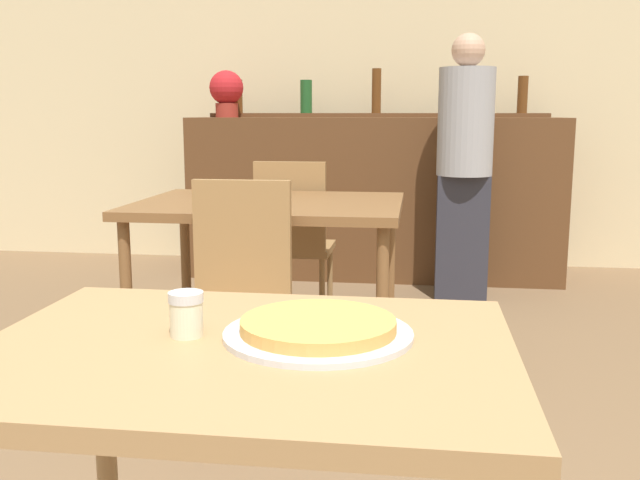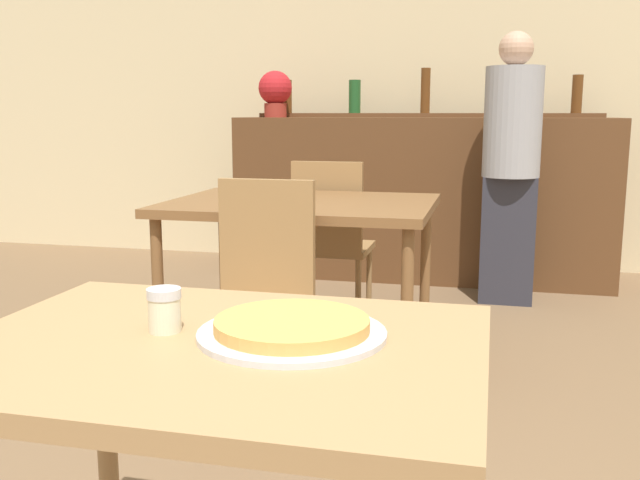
{
  "view_description": "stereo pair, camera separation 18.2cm",
  "coord_description": "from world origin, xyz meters",
  "px_view_note": "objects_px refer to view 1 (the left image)",
  "views": [
    {
      "loc": [
        0.31,
        -1.23,
        1.16
      ],
      "look_at": [
        0.06,
        0.55,
        0.84
      ],
      "focal_mm": 40.0,
      "sensor_mm": 36.0,
      "label": 1
    },
    {
      "loc": [
        0.49,
        -1.2,
        1.16
      ],
      "look_at": [
        0.06,
        0.55,
        0.84
      ],
      "focal_mm": 40.0,
      "sensor_mm": 36.0,
      "label": 2
    }
  ],
  "objects_px": {
    "chair_far_side_front": "(237,288)",
    "cheese_shaker": "(186,314)",
    "potted_plant": "(226,91)",
    "chair_far_side_back": "(293,234)",
    "person_standing": "(465,159)",
    "pizza_tray": "(318,329)"
  },
  "relations": [
    {
      "from": "chair_far_side_front",
      "to": "cheese_shaker",
      "type": "height_order",
      "value": "chair_far_side_front"
    },
    {
      "from": "chair_far_side_front",
      "to": "potted_plant",
      "type": "distance_m",
      "value": 2.69
    },
    {
      "from": "chair_far_side_back",
      "to": "person_standing",
      "type": "bearing_deg",
      "value": -142.59
    },
    {
      "from": "potted_plant",
      "to": "person_standing",
      "type": "bearing_deg",
      "value": -17.91
    },
    {
      "from": "cheese_shaker",
      "to": "potted_plant",
      "type": "bearing_deg",
      "value": 103.92
    },
    {
      "from": "chair_far_side_back",
      "to": "potted_plant",
      "type": "xyz_separation_m",
      "value": [
        -0.69,
        1.25,
        0.8
      ]
    },
    {
      "from": "chair_far_side_front",
      "to": "cheese_shaker",
      "type": "bearing_deg",
      "value": -79.6
    },
    {
      "from": "pizza_tray",
      "to": "cheese_shaker",
      "type": "distance_m",
      "value": 0.25
    },
    {
      "from": "chair_far_side_front",
      "to": "potted_plant",
      "type": "bearing_deg",
      "value": 105.69
    },
    {
      "from": "chair_far_side_front",
      "to": "chair_far_side_back",
      "type": "relative_size",
      "value": 1.0
    },
    {
      "from": "pizza_tray",
      "to": "cheese_shaker",
      "type": "relative_size",
      "value": 4.2
    },
    {
      "from": "pizza_tray",
      "to": "potted_plant",
      "type": "height_order",
      "value": "potted_plant"
    },
    {
      "from": "pizza_tray",
      "to": "cheese_shaker",
      "type": "xyz_separation_m",
      "value": [
        -0.25,
        -0.03,
        0.03
      ]
    },
    {
      "from": "person_standing",
      "to": "potted_plant",
      "type": "relative_size",
      "value": 4.97
    },
    {
      "from": "person_standing",
      "to": "potted_plant",
      "type": "distance_m",
      "value": 1.78
    },
    {
      "from": "person_standing",
      "to": "chair_far_side_front",
      "type": "bearing_deg",
      "value": -115.94
    },
    {
      "from": "chair_far_side_front",
      "to": "pizza_tray",
      "type": "height_order",
      "value": "chair_far_side_front"
    },
    {
      "from": "chair_far_side_front",
      "to": "chair_far_side_back",
      "type": "distance_m",
      "value": 1.22
    },
    {
      "from": "cheese_shaker",
      "to": "potted_plant",
      "type": "distance_m",
      "value": 3.89
    },
    {
      "from": "chair_far_side_back",
      "to": "potted_plant",
      "type": "height_order",
      "value": "potted_plant"
    },
    {
      "from": "pizza_tray",
      "to": "person_standing",
      "type": "bearing_deg",
      "value": 81.75
    },
    {
      "from": "chair_far_side_back",
      "to": "potted_plant",
      "type": "bearing_deg",
      "value": -60.99
    }
  ]
}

